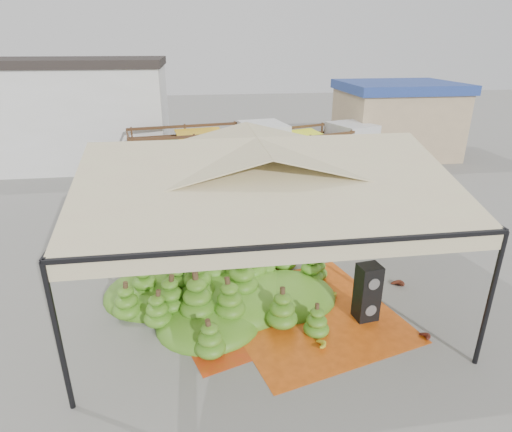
{
  "coord_description": "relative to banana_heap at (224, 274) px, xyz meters",
  "views": [
    {
      "loc": [
        -1.54,
        -10.34,
        6.21
      ],
      "look_at": [
        0.2,
        1.5,
        1.3
      ],
      "focal_mm": 30.0,
      "sensor_mm": 36.0,
      "label": 1
    }
  ],
  "objects": [
    {
      "name": "ground",
      "position": [
        0.97,
        0.77,
        -0.67
      ],
      "size": [
        90.0,
        90.0,
        0.0
      ],
      "primitive_type": "plane",
      "color": "slate",
      "rests_on": "ground"
    },
    {
      "name": "canopy_tent",
      "position": [
        0.97,
        0.77,
        2.63
      ],
      "size": [
        8.1,
        8.1,
        4.0
      ],
      "color": "black",
      "rests_on": "ground"
    },
    {
      "name": "building_white",
      "position": [
        -9.03,
        14.77,
        2.04
      ],
      "size": [
        14.3,
        6.3,
        5.4
      ],
      "color": "silver",
      "rests_on": "ground"
    },
    {
      "name": "building_tan",
      "position": [
        10.97,
        13.77,
        1.4
      ],
      "size": [
        6.3,
        5.3,
        4.1
      ],
      "color": "tan",
      "rests_on": "ground"
    },
    {
      "name": "tarp_left",
      "position": [
        0.57,
        -0.54,
        -0.67
      ],
      "size": [
        4.75,
        4.64,
        0.01
      ],
      "primitive_type": "cube",
      "rotation": [
        0.0,
        0.0,
        0.32
      ],
      "color": "red",
      "rests_on": "ground"
    },
    {
      "name": "tarp_right",
      "position": [
        2.01,
        -1.04,
        -0.67
      ],
      "size": [
        4.82,
        4.95,
        0.01
      ],
      "primitive_type": "cube",
      "rotation": [
        0.0,
        0.0,
        0.26
      ],
      "color": "orange",
      "rests_on": "ground"
    },
    {
      "name": "banana_heap",
      "position": [
        0.0,
        0.0,
        0.0
      ],
      "size": [
        6.97,
        6.03,
        1.34
      ],
      "primitive_type": "ellipsoid",
      "rotation": [
        0.0,
        0.0,
        0.15
      ],
      "color": "#4B861B",
      "rests_on": "ground"
    },
    {
      "name": "hand_yellow_a",
      "position": [
        2.76,
        -0.37,
        -0.58
      ],
      "size": [
        0.48,
        0.44,
        0.18
      ],
      "primitive_type": "ellipsoid",
      "rotation": [
        0.0,
        0.0,
        -0.36
      ],
      "color": "gold",
      "rests_on": "ground"
    },
    {
      "name": "hand_yellow_b",
      "position": [
        1.85,
        -2.29,
        -0.56
      ],
      "size": [
        0.5,
        0.42,
        0.22
      ],
      "primitive_type": "ellipsoid",
      "rotation": [
        0.0,
        0.0,
        -0.06
      ],
      "color": "gold",
      "rests_on": "ground"
    },
    {
      "name": "hand_red_a",
      "position": [
        4.26,
        -2.36,
        -0.57
      ],
      "size": [
        0.44,
        0.37,
        0.19
      ],
      "primitive_type": "ellipsoid",
      "rotation": [
        0.0,
        0.0,
        0.05
      ],
      "color": "#511D12",
      "rests_on": "ground"
    },
    {
      "name": "hand_red_b",
      "position": [
        4.67,
        -0.22,
        -0.56
      ],
      "size": [
        0.65,
        0.62,
        0.23
      ],
      "primitive_type": "ellipsoid",
      "rotation": [
        0.0,
        0.0,
        0.58
      ],
      "color": "#541F13",
      "rests_on": "ground"
    },
    {
      "name": "hand_green",
      "position": [
        1.35,
        -0.42,
        -0.58
      ],
      "size": [
        0.5,
        0.45,
        0.19
      ],
      "primitive_type": "ellipsoid",
      "rotation": [
        0.0,
        0.0,
        -0.32
      ],
      "color": "#567C1A",
      "rests_on": "ground"
    },
    {
      "name": "hanging_bunches",
      "position": [
        2.26,
        -0.56,
        1.95
      ],
      "size": [
        3.24,
        0.24,
        0.2
      ],
      "color": "#407718",
      "rests_on": "ground"
    },
    {
      "name": "speaker_stack",
      "position": [
        3.28,
        -1.4,
        0.04
      ],
      "size": [
        0.57,
        0.52,
        1.43
      ],
      "rotation": [
        0.0,
        0.0,
        0.14
      ],
      "color": "black",
      "rests_on": "ground"
    },
    {
      "name": "banana_leaves",
      "position": [
        -2.73,
        2.64,
        -0.67
      ],
      "size": [
        0.96,
        1.36,
        3.7
      ],
      "primitive_type": null,
      "color": "#2A6C1C",
      "rests_on": "ground"
    },
    {
      "name": "vendor",
      "position": [
        2.92,
        3.4,
        0.13
      ],
      "size": [
        0.63,
        0.45,
        1.6
      ],
      "primitive_type": "imported",
      "rotation": [
        0.0,
        0.0,
        3.27
      ],
      "color": "gray",
      "rests_on": "ground"
    },
    {
      "name": "truck_left",
      "position": [
        0.45,
        10.59,
        0.88
      ],
      "size": [
        7.66,
        3.67,
        2.52
      ],
      "rotation": [
        0.0,
        0.0,
        0.16
      ],
      "color": "#4D2E19",
      "rests_on": "ground"
    },
    {
      "name": "truck_right",
      "position": [
        5.35,
        10.55,
        0.77
      ],
      "size": [
        7.18,
        4.41,
        2.33
      ],
      "rotation": [
        0.0,
        0.0,
        0.33
      ],
      "color": "#53341B",
      "rests_on": "ground"
    }
  ]
}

